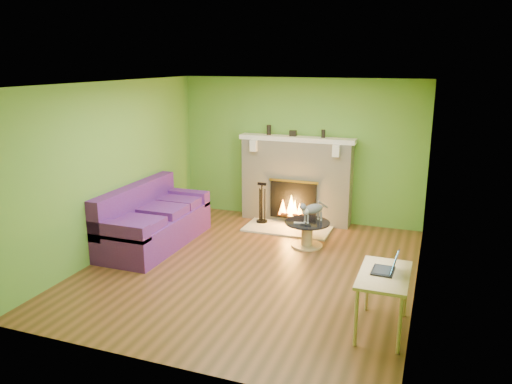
# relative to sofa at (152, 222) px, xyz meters

# --- Properties ---
(floor) EXTENTS (5.00, 5.00, 0.00)m
(floor) POSITION_rel_sofa_xyz_m (1.86, -0.37, -0.37)
(floor) COLOR #533417
(floor) RESTS_ON ground
(ceiling) EXTENTS (5.00, 5.00, 0.00)m
(ceiling) POSITION_rel_sofa_xyz_m (1.86, -0.37, 2.23)
(ceiling) COLOR white
(ceiling) RESTS_ON wall_back
(wall_back) EXTENTS (5.00, 0.00, 5.00)m
(wall_back) POSITION_rel_sofa_xyz_m (1.86, 2.13, 0.93)
(wall_back) COLOR #619A32
(wall_back) RESTS_ON floor
(wall_front) EXTENTS (5.00, 0.00, 5.00)m
(wall_front) POSITION_rel_sofa_xyz_m (1.86, -2.87, 0.93)
(wall_front) COLOR #619A32
(wall_front) RESTS_ON floor
(wall_left) EXTENTS (0.00, 5.00, 5.00)m
(wall_left) POSITION_rel_sofa_xyz_m (-0.39, -0.37, 0.93)
(wall_left) COLOR #619A32
(wall_left) RESTS_ON floor
(wall_right) EXTENTS (0.00, 5.00, 5.00)m
(wall_right) POSITION_rel_sofa_xyz_m (4.11, -0.37, 0.93)
(wall_right) COLOR #619A32
(wall_right) RESTS_ON floor
(window_frame) EXTENTS (0.00, 1.20, 1.20)m
(window_frame) POSITION_rel_sofa_xyz_m (4.10, -1.27, 1.18)
(window_frame) COLOR silver
(window_frame) RESTS_ON wall_right
(window_pane) EXTENTS (0.00, 1.06, 1.06)m
(window_pane) POSITION_rel_sofa_xyz_m (4.09, -1.27, 1.18)
(window_pane) COLOR white
(window_pane) RESTS_ON wall_right
(fireplace) EXTENTS (2.10, 0.46, 1.58)m
(fireplace) POSITION_rel_sofa_xyz_m (1.86, 1.95, 0.40)
(fireplace) COLOR beige
(fireplace) RESTS_ON floor
(hearth) EXTENTS (1.50, 0.75, 0.03)m
(hearth) POSITION_rel_sofa_xyz_m (1.86, 1.43, -0.36)
(hearth) COLOR beige
(hearth) RESTS_ON floor
(mantel) EXTENTS (2.10, 0.28, 0.08)m
(mantel) POSITION_rel_sofa_xyz_m (1.86, 1.93, 1.17)
(mantel) COLOR silver
(mantel) RESTS_ON fireplace
(sofa) EXTENTS (0.97, 2.14, 0.96)m
(sofa) POSITION_rel_sofa_xyz_m (0.00, 0.00, 0.00)
(sofa) COLOR #541B68
(sofa) RESTS_ON floor
(coffee_table) EXTENTS (0.72, 0.72, 0.41)m
(coffee_table) POSITION_rel_sofa_xyz_m (2.38, 0.76, -0.14)
(coffee_table) COLOR tan
(coffee_table) RESTS_ON floor
(desk) EXTENTS (0.53, 0.91, 0.67)m
(desk) POSITION_rel_sofa_xyz_m (3.81, -1.46, 0.22)
(desk) COLOR tan
(desk) RESTS_ON floor
(cat) EXTENTS (0.49, 0.56, 0.34)m
(cat) POSITION_rel_sofa_xyz_m (2.46, 0.81, 0.21)
(cat) COLOR #5D5D62
(cat) RESTS_ON coffee_table
(remote_silver) EXTENTS (0.18, 0.08, 0.02)m
(remote_silver) POSITION_rel_sofa_xyz_m (2.28, 0.64, 0.04)
(remote_silver) COLOR gray
(remote_silver) RESTS_ON coffee_table
(remote_black) EXTENTS (0.16, 0.05, 0.02)m
(remote_black) POSITION_rel_sofa_xyz_m (2.40, 0.58, 0.04)
(remote_black) COLOR black
(remote_black) RESTS_ON coffee_table
(laptop) EXTENTS (0.28, 0.31, 0.23)m
(laptop) POSITION_rel_sofa_xyz_m (3.79, -1.41, 0.42)
(laptop) COLOR black
(laptop) RESTS_ON desk
(fire_tools) EXTENTS (0.20, 0.20, 0.75)m
(fire_tools) POSITION_rel_sofa_xyz_m (1.32, 1.58, 0.03)
(fire_tools) COLOR black
(fire_tools) RESTS_ON hearth
(mantel_vase_left) EXTENTS (0.08, 0.08, 0.18)m
(mantel_vase_left) POSITION_rel_sofa_xyz_m (1.32, 1.96, 1.30)
(mantel_vase_left) COLOR black
(mantel_vase_left) RESTS_ON mantel
(mantel_vase_right) EXTENTS (0.07, 0.07, 0.14)m
(mantel_vase_right) POSITION_rel_sofa_xyz_m (2.33, 1.96, 1.28)
(mantel_vase_right) COLOR black
(mantel_vase_right) RESTS_ON mantel
(mantel_box) EXTENTS (0.12, 0.08, 0.10)m
(mantel_box) POSITION_rel_sofa_xyz_m (1.78, 1.96, 1.26)
(mantel_box) COLOR black
(mantel_box) RESTS_ON mantel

